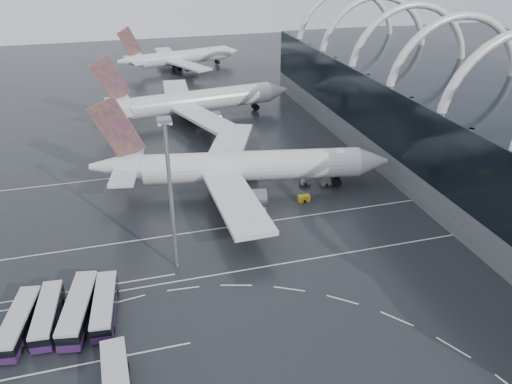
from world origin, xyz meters
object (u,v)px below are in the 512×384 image
object	(u,v)px
bus_row_near_d	(105,305)
gse_cart_belly_a	(304,198)
floodlight_mast	(169,178)
airliner_gate_c	(178,58)
gse_cart_belly_c	(259,208)
gse_cart_belly_e	(274,169)
airliner_gate_b	(192,102)
bus_row_near_a	(19,323)
bus_row_near_b	(47,315)
gse_cart_belly_d	(326,182)
airliner_main	(237,167)
gse_cart_belly_b	(305,181)
bus_row_near_c	(79,309)

from	to	relation	value
bus_row_near_d	gse_cart_belly_a	xyz separation A→B (m)	(40.09, 24.83, -1.07)
floodlight_mast	airliner_gate_c	bearing A→B (deg)	81.88
gse_cart_belly_c	gse_cart_belly_e	distance (m)	19.22
floodlight_mast	gse_cart_belly_a	world-z (taller)	floodlight_mast
airliner_gate_b	bus_row_near_a	xyz separation A→B (m)	(-37.92, -83.14, -3.53)
floodlight_mast	gse_cart_belly_a	bearing A→B (deg)	28.96
bus_row_near_b	gse_cart_belly_d	xyz separation A→B (m)	(55.31, 30.62, -1.04)
airliner_main	gse_cart_belly_b	bearing A→B (deg)	5.60
bus_row_near_d	gse_cart_belly_c	distance (m)	38.14
gse_cart_belly_a	gse_cart_belly_e	bearing A→B (deg)	95.33
airliner_gate_c	bus_row_near_c	size ratio (longest dim) A/B	3.63
bus_row_near_c	gse_cart_belly_a	world-z (taller)	bus_row_near_c
airliner_main	airliner_gate_b	distance (m)	48.95
airliner_main	airliner_gate_b	world-z (taller)	airliner_main
bus_row_near_d	gse_cart_belly_e	xyz separation A→B (m)	(38.62, 40.63, -1.17)
floodlight_mast	gse_cart_belly_d	xyz separation A→B (m)	(35.89, 21.71, -15.72)
bus_row_near_d	gse_cart_belly_b	world-z (taller)	bus_row_near_d
airliner_main	gse_cart_belly_b	size ratio (longest dim) A/B	28.54
bus_row_near_c	gse_cart_belly_d	xyz separation A→B (m)	(51.08, 30.79, -1.26)
bus_row_near_a	bus_row_near_b	world-z (taller)	bus_row_near_a
gse_cart_belly_b	bus_row_near_c	bearing A→B (deg)	-145.29
bus_row_near_c	gse_cart_belly_d	distance (m)	59.65
bus_row_near_a	gse_cart_belly_c	xyz separation A→B (m)	(41.56, 23.99, -1.07)
gse_cart_belly_a	gse_cart_belly_e	world-z (taller)	gse_cart_belly_a
gse_cart_belly_a	bus_row_near_b	bearing A→B (deg)	-152.75
bus_row_near_c	gse_cart_belly_e	distance (m)	58.61
airliner_main	gse_cart_belly_a	size ratio (longest dim) A/B	26.75
bus_row_near_b	bus_row_near_c	bearing A→B (deg)	-87.81
airliner_gate_c	airliner_gate_b	bearing A→B (deg)	-108.15
bus_row_near_b	airliner_gate_c	bearing A→B (deg)	-10.41
gse_cart_belly_e	bus_row_near_a	bearing A→B (deg)	-140.55
bus_row_near_b	gse_cart_belly_a	size ratio (longest dim) A/B	5.26
airliner_gate_b	gse_cart_belly_d	bearing A→B (deg)	-75.69
floodlight_mast	gse_cart_belly_a	distance (m)	36.16
bus_row_near_a	gse_cart_belly_a	bearing A→B (deg)	-53.85
airliner_gate_b	bus_row_near_d	world-z (taller)	airliner_gate_b
gse_cart_belly_b	gse_cart_belly_c	xyz separation A→B (m)	(-13.05, -8.94, 0.04)
airliner_gate_b	bus_row_near_b	world-z (taller)	airliner_gate_b
bus_row_near_d	gse_cart_belly_b	xyz separation A→B (m)	(43.14, 32.34, -1.11)
bus_row_near_c	bus_row_near_d	xyz separation A→B (m)	(3.59, 0.02, -0.16)
bus_row_near_a	gse_cart_belly_b	xyz separation A→B (m)	(54.61, 32.94, -1.11)
bus_row_near_d	floodlight_mast	size ratio (longest dim) A/B	0.50
bus_row_near_b	gse_cart_belly_d	world-z (taller)	bus_row_near_b
bus_row_near_a	bus_row_near_b	xyz separation A→B (m)	(3.65, 0.75, -0.05)
gse_cart_belly_b	gse_cart_belly_d	distance (m)	4.62
bus_row_near_a	bus_row_near_b	distance (m)	3.72
airliner_gate_b	airliner_gate_c	size ratio (longest dim) A/B	1.17
airliner_gate_b	gse_cart_belly_c	xyz separation A→B (m)	(3.64, -59.15, -4.60)
bus_row_near_c	gse_cart_belly_c	bearing A→B (deg)	-45.06
bus_row_near_d	gse_cart_belly_e	bearing A→B (deg)	-38.16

